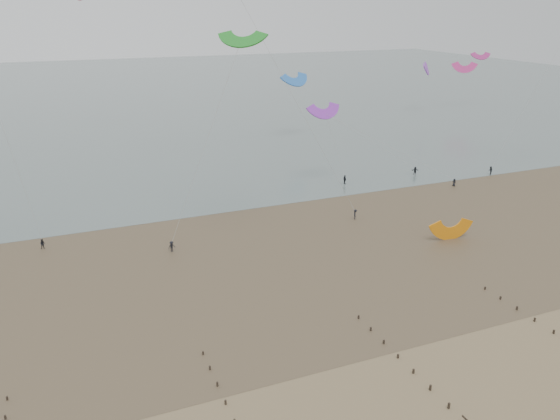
# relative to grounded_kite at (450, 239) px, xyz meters

# --- Properties ---
(ground) EXTENTS (500.00, 500.00, 0.00)m
(ground) POSITION_rel_grounded_kite_xyz_m (-28.02, -26.37, 0.00)
(ground) COLOR brown
(ground) RESTS_ON ground
(sea_and_shore) EXTENTS (500.00, 665.00, 0.03)m
(sea_and_shore) POSITION_rel_grounded_kite_xyz_m (-32.10, 8.03, 0.01)
(sea_and_shore) COLOR #475654
(sea_and_shore) RESTS_ON ground
(kitesurfers) EXTENTS (100.40, 20.68, 1.82)m
(kitesurfers) POSITION_rel_grounded_kite_xyz_m (-9.57, 22.00, 0.84)
(kitesurfers) COLOR black
(kitesurfers) RESTS_ON ground
(grounded_kite) EXTENTS (6.57, 5.38, 3.36)m
(grounded_kite) POSITION_rel_grounded_kite_xyz_m (0.00, 0.00, 0.00)
(grounded_kite) COLOR orange
(grounded_kite) RESTS_ON ground
(kites_airborne) EXTENTS (244.19, 102.20, 38.19)m
(kites_airborne) POSITION_rel_grounded_kite_xyz_m (-37.39, 59.97, 21.44)
(kites_airborne) COLOR #A2236D
(kites_airborne) RESTS_ON ground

